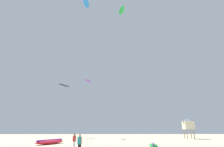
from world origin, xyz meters
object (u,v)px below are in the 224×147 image
at_px(person_midground, 74,140).
at_px(kite_aloft_2, 88,81).
at_px(kite_grounded_near, 50,142).
at_px(kite_aloft_0, 86,3).
at_px(kite_aloft_1, 122,10).
at_px(kite_aloft_4, 64,85).
at_px(lifeguard_tower, 188,124).
at_px(kite_grounded_mid, 153,145).
at_px(person_foreground, 80,142).

relative_size(person_midground, kite_aloft_2, 0.47).
bearing_deg(kite_grounded_near, person_midground, -57.05).
height_order(kite_aloft_0, kite_aloft_1, kite_aloft_0).
relative_size(kite_aloft_2, kite_aloft_4, 0.84).
distance_m(lifeguard_tower, kite_aloft_4, 31.28).
xyz_separation_m(kite_grounded_near, lifeguard_tower, (25.44, 13.35, 2.74)).
xyz_separation_m(person_midground, kite_grounded_near, (-4.52, 6.97, -0.64)).
relative_size(kite_grounded_mid, kite_aloft_4, 0.90).
bearing_deg(kite_grounded_mid, kite_aloft_4, 123.27).
bearing_deg(kite_grounded_mid, kite_grounded_near, 161.44).
bearing_deg(kite_aloft_0, person_foreground, -83.02).
xyz_separation_m(kite_grounded_mid, kite_aloft_1, (-2.65, 11.07, 25.81)).
bearing_deg(person_foreground, lifeguard_tower, -3.23).
height_order(kite_grounded_near, lifeguard_tower, lifeguard_tower).
height_order(kite_grounded_mid, kite_aloft_0, kite_aloft_0).
xyz_separation_m(kite_grounded_near, kite_aloft_2, (3.15, 19.45, 13.50)).
distance_m(kite_grounded_near, kite_aloft_0, 28.10).
xyz_separation_m(kite_grounded_mid, kite_aloft_2, (-10.47, 24.03, 13.61)).
relative_size(kite_grounded_near, kite_aloft_4, 1.35).
bearing_deg(kite_grounded_mid, lifeguard_tower, 56.61).
bearing_deg(kite_grounded_near, person_foreground, -62.76).
xyz_separation_m(person_midground, lifeguard_tower, (20.92, 20.32, 2.10)).
distance_m(kite_aloft_1, kite_aloft_2, 19.44).
xyz_separation_m(person_foreground, person_midground, (-1.09, 3.93, -0.03)).
distance_m(person_midground, kite_aloft_4, 31.48).
distance_m(kite_aloft_0, kite_aloft_4, 21.88).
bearing_deg(kite_aloft_1, person_midground, -115.63).
xyz_separation_m(kite_grounded_mid, kite_aloft_4, (-16.84, 25.67, 12.73)).
relative_size(lifeguard_tower, kite_aloft_0, 1.13).
distance_m(kite_grounded_near, kite_aloft_1, 28.69).
bearing_deg(kite_aloft_0, kite_grounded_mid, -46.87).
bearing_deg(kite_aloft_2, kite_aloft_4, 165.54).
bearing_deg(kite_aloft_1, kite_grounded_mid, -76.56).
bearing_deg(lifeguard_tower, person_midground, -135.84).
relative_size(kite_aloft_0, kite_aloft_1, 1.07).
relative_size(person_foreground, person_midground, 1.03).
bearing_deg(kite_grounded_near, kite_aloft_4, 98.68).
bearing_deg(kite_aloft_4, person_midground, -74.59).
xyz_separation_m(person_foreground, kite_aloft_4, (-8.83, 31.98, 11.95)).
height_order(person_midground, kite_aloft_2, kite_aloft_2).
relative_size(kite_grounded_near, lifeguard_tower, 1.34).
xyz_separation_m(person_foreground, kite_aloft_2, (-2.46, 30.34, 12.83)).
relative_size(person_midground, kite_grounded_mid, 0.44).
height_order(kite_aloft_1, kite_aloft_4, kite_aloft_1).
relative_size(kite_aloft_1, kite_aloft_4, 0.83).
xyz_separation_m(kite_grounded_mid, kite_aloft_0, (-10.10, 10.79, 27.28)).
height_order(kite_grounded_near, kite_aloft_1, kite_aloft_1).
xyz_separation_m(kite_grounded_near, kite_aloft_0, (3.51, 6.21, 27.17)).
xyz_separation_m(kite_aloft_1, kite_aloft_4, (-14.19, 14.60, -13.08)).
distance_m(kite_aloft_2, kite_aloft_4, 6.63).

